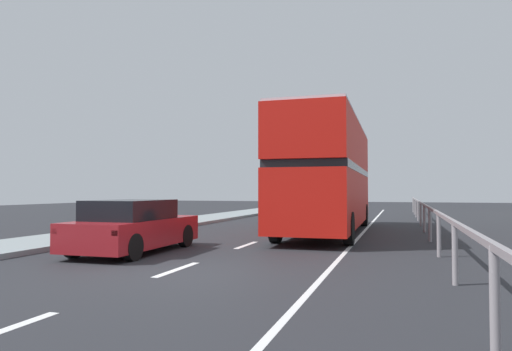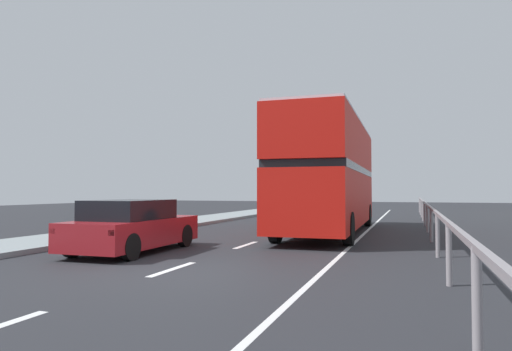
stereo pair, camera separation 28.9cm
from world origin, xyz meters
The scene contains 6 objects.
ground_plane centered at (0.00, 0.00, -0.05)m, with size 75.75×120.00×0.10m, color #25262B.
lane_paint_markings centered at (1.95, 8.25, 0.00)m, with size 3.14×46.00×0.01m.
bridge_side_railing centered at (5.30, 9.00, 0.90)m, with size 0.10×42.00×1.11m.
double_decker_bus_red centered at (1.75, 9.26, 2.28)m, with size 2.67×10.78×4.25m.
hatchback_car_near centered at (-2.34, 2.24, 0.67)m, with size 1.88×4.20×1.38m.
sedan_car_ahead centered at (-2.22, 21.31, 0.66)m, with size 1.86×4.34×1.35m.
Camera 1 is at (4.42, -8.32, 1.63)m, focal length 32.00 mm.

